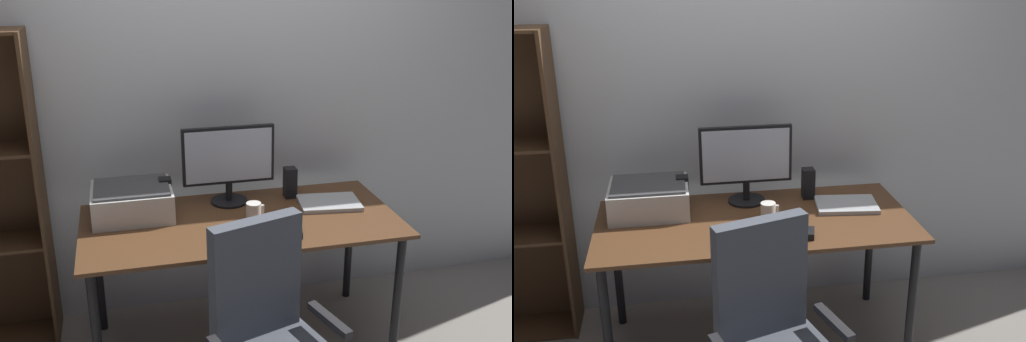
# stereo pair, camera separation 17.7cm
# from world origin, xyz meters

# --- Properties ---
(ground_plane) EXTENTS (12.00, 12.00, 0.00)m
(ground_plane) POSITION_xyz_m (0.00, 0.00, 0.00)
(ground_plane) COLOR gray
(back_wall) EXTENTS (6.40, 0.10, 2.60)m
(back_wall) POSITION_xyz_m (0.00, 0.55, 1.30)
(back_wall) COLOR silver
(back_wall) RESTS_ON ground
(desk) EXTENTS (1.59, 0.76, 0.74)m
(desk) POSITION_xyz_m (0.00, 0.00, 0.66)
(desk) COLOR #56351E
(desk) RESTS_ON ground
(monitor) EXTENTS (0.49, 0.20, 0.42)m
(monitor) POSITION_xyz_m (-0.01, 0.24, 0.98)
(monitor) COLOR black
(monitor) RESTS_ON desk
(keyboard) EXTENTS (0.29, 0.12, 0.02)m
(keyboard) POSITION_xyz_m (-0.01, -0.24, 0.75)
(keyboard) COLOR black
(keyboard) RESTS_ON desk
(mouse) EXTENTS (0.08, 0.11, 0.03)m
(mouse) POSITION_xyz_m (0.22, -0.24, 0.76)
(mouse) COLOR black
(mouse) RESTS_ON desk
(coffee_mug) EXTENTS (0.09, 0.08, 0.09)m
(coffee_mug) POSITION_xyz_m (0.06, -0.01, 0.78)
(coffee_mug) COLOR white
(coffee_mug) RESTS_ON desk
(laptop) EXTENTS (0.35, 0.27, 0.02)m
(laptop) POSITION_xyz_m (0.50, 0.07, 0.75)
(laptop) COLOR #B7BABC
(laptop) RESTS_ON desk
(speaker_left) EXTENTS (0.06, 0.07, 0.17)m
(speaker_left) POSITION_xyz_m (-0.35, 0.23, 0.82)
(speaker_left) COLOR black
(speaker_left) RESTS_ON desk
(speaker_right) EXTENTS (0.06, 0.07, 0.17)m
(speaker_right) POSITION_xyz_m (0.33, 0.23, 0.82)
(speaker_right) COLOR black
(speaker_right) RESTS_ON desk
(printer) EXTENTS (0.40, 0.34, 0.16)m
(printer) POSITION_xyz_m (-0.53, 0.18, 0.82)
(printer) COLOR silver
(printer) RESTS_ON desk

